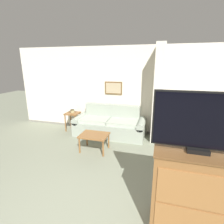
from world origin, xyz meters
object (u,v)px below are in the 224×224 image
Objects in this scene: tv_dresser at (191,192)px; backpack at (215,130)px; table_lamp at (72,105)px; couch at (110,125)px; tv at (202,123)px; coffee_table at (94,137)px; bed at (205,146)px.

backpack is at bearing 69.99° from tv_dresser.
backpack is (3.84, -0.81, -0.13)m from table_lamp.
couch is at bearing 163.51° from backpack.
tv is (3.12, -2.78, 0.63)m from table_lamp.
tv_dresser is at bearing -40.57° from coffee_table.
coffee_table is at bearing -43.44° from table_lamp.
couch is 1.36m from table_lamp.
tv_dresser is 2.10m from backpack.
bed is (0.62, 2.11, -1.21)m from tv.
table_lamp is at bearing 136.56° from coffee_table.
couch is at bearing -2.00° from table_lamp.
coffee_table is 2.79m from tv.
tv reaches higher than table_lamp.
tv is 2.81× the size of backpack.
table_lamp is 0.19× the size of bed.
backpack reaches higher than coffee_table.
tv_dresser is at bearing -90.00° from tv.
backpack is (2.66, 0.30, 0.34)m from coffee_table.
tv_dresser is 0.92m from tv.
bed is (3.74, -0.66, -0.58)m from table_lamp.
tv is (1.95, -1.67, 1.10)m from coffee_table.
table_lamp is 0.36× the size of tv.
couch is 3.50m from tv.
tv is 2.23m from backpack.
tv_dresser is 1.06× the size of tv.
tv is at bearing -110.02° from backpack.
coffee_table is at bearing -170.17° from bed.
tv reaches higher than tv_dresser.
table_lamp reaches higher than backpack.
table_lamp reaches higher than couch.
backpack is at bearing 69.98° from tv.
couch reaches higher than coffee_table.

